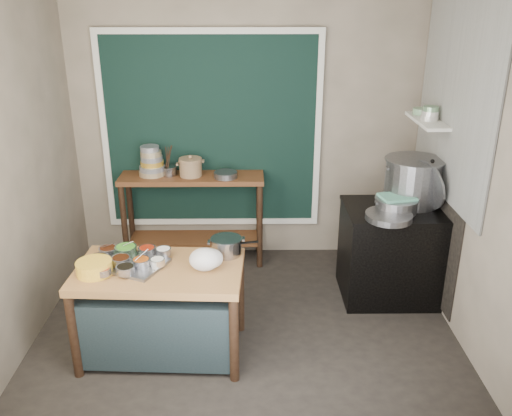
{
  "coord_description": "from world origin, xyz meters",
  "views": [
    {
      "loc": [
        0.04,
        -3.91,
        2.69
      ],
      "look_at": [
        0.09,
        0.25,
        1.01
      ],
      "focal_mm": 38.0,
      "sensor_mm": 36.0,
      "label": 1
    }
  ],
  "objects_px": {
    "prep_table": "(162,311)",
    "stove_block": "(392,254)",
    "back_counter": "(194,219)",
    "ceramic_crock": "(191,168)",
    "saucepan": "(226,246)",
    "stock_pot": "(413,181)",
    "condiment_tray": "(130,264)",
    "steamer": "(396,205)",
    "utensil_cup": "(169,171)",
    "yellow_basin": "(94,268)"
  },
  "relations": [
    {
      "from": "back_counter",
      "to": "prep_table",
      "type": "bearing_deg",
      "value": -93.62
    },
    {
      "from": "saucepan",
      "to": "stock_pot",
      "type": "xyz_separation_m",
      "value": [
        1.65,
        0.75,
        0.27
      ]
    },
    {
      "from": "stock_pot",
      "to": "steamer",
      "type": "distance_m",
      "value": 0.31
    },
    {
      "from": "utensil_cup",
      "to": "steamer",
      "type": "relative_size",
      "value": 0.4
    },
    {
      "from": "stove_block",
      "to": "stock_pot",
      "type": "bearing_deg",
      "value": 39.71
    },
    {
      "from": "yellow_basin",
      "to": "steamer",
      "type": "xyz_separation_m",
      "value": [
        2.42,
        0.86,
        0.14
      ]
    },
    {
      "from": "saucepan",
      "to": "utensil_cup",
      "type": "bearing_deg",
      "value": 102.55
    },
    {
      "from": "back_counter",
      "to": "stock_pot",
      "type": "bearing_deg",
      "value": -16.39
    },
    {
      "from": "utensil_cup",
      "to": "stock_pot",
      "type": "relative_size",
      "value": 0.29
    },
    {
      "from": "saucepan",
      "to": "stock_pot",
      "type": "height_order",
      "value": "stock_pot"
    },
    {
      "from": "prep_table",
      "to": "saucepan",
      "type": "height_order",
      "value": "saucepan"
    },
    {
      "from": "prep_table",
      "to": "steamer",
      "type": "relative_size",
      "value": 3.23
    },
    {
      "from": "yellow_basin",
      "to": "ceramic_crock",
      "type": "xyz_separation_m",
      "value": [
        0.55,
        1.66,
        0.23
      ]
    },
    {
      "from": "stove_block",
      "to": "condiment_tray",
      "type": "distance_m",
      "value": 2.39
    },
    {
      "from": "saucepan",
      "to": "utensil_cup",
      "type": "distance_m",
      "value": 1.52
    },
    {
      "from": "back_counter",
      "to": "stove_block",
      "type": "bearing_deg",
      "value": -21.02
    },
    {
      "from": "back_counter",
      "to": "ceramic_crock",
      "type": "xyz_separation_m",
      "value": [
        -0.01,
        -0.01,
        0.56
      ]
    },
    {
      "from": "stove_block",
      "to": "yellow_basin",
      "type": "height_order",
      "value": "same"
    },
    {
      "from": "stove_block",
      "to": "condiment_tray",
      "type": "height_order",
      "value": "stove_block"
    },
    {
      "from": "ceramic_crock",
      "to": "condiment_tray",
      "type": "bearing_deg",
      "value": -101.96
    },
    {
      "from": "prep_table",
      "to": "condiment_tray",
      "type": "distance_m",
      "value": 0.45
    },
    {
      "from": "back_counter",
      "to": "condiment_tray",
      "type": "height_order",
      "value": "back_counter"
    },
    {
      "from": "saucepan",
      "to": "steamer",
      "type": "bearing_deg",
      "value": 8.64
    },
    {
      "from": "prep_table",
      "to": "stove_block",
      "type": "height_order",
      "value": "stove_block"
    },
    {
      "from": "back_counter",
      "to": "condiment_tray",
      "type": "bearing_deg",
      "value": -102.11
    },
    {
      "from": "back_counter",
      "to": "condiment_tray",
      "type": "relative_size",
      "value": 2.81
    },
    {
      "from": "stove_block",
      "to": "yellow_basin",
      "type": "distance_m",
      "value": 2.65
    },
    {
      "from": "yellow_basin",
      "to": "saucepan",
      "type": "bearing_deg",
      "value": 17.78
    },
    {
      "from": "prep_table",
      "to": "back_counter",
      "type": "bearing_deg",
      "value": 89.29
    },
    {
      "from": "yellow_basin",
      "to": "stock_pot",
      "type": "bearing_deg",
      "value": 22.15
    },
    {
      "from": "saucepan",
      "to": "steamer",
      "type": "xyz_separation_m",
      "value": [
        1.47,
        0.55,
        0.12
      ]
    },
    {
      "from": "stock_pot",
      "to": "stove_block",
      "type": "bearing_deg",
      "value": -140.29
    },
    {
      "from": "utensil_cup",
      "to": "back_counter",
      "type": "bearing_deg",
      "value": -3.43
    },
    {
      "from": "back_counter",
      "to": "steamer",
      "type": "bearing_deg",
      "value": -23.31
    },
    {
      "from": "prep_table",
      "to": "stock_pot",
      "type": "relative_size",
      "value": 2.33
    },
    {
      "from": "saucepan",
      "to": "steamer",
      "type": "height_order",
      "value": "steamer"
    },
    {
      "from": "prep_table",
      "to": "ceramic_crock",
      "type": "xyz_separation_m",
      "value": [
        0.09,
        1.57,
        0.66
      ]
    },
    {
      "from": "saucepan",
      "to": "stock_pot",
      "type": "bearing_deg",
      "value": 12.52
    },
    {
      "from": "condiment_tray",
      "to": "saucepan",
      "type": "distance_m",
      "value": 0.75
    },
    {
      "from": "back_counter",
      "to": "stock_pot",
      "type": "relative_size",
      "value": 2.7
    },
    {
      "from": "prep_table",
      "to": "condiment_tray",
      "type": "bearing_deg",
      "value": 170.67
    },
    {
      "from": "back_counter",
      "to": "saucepan",
      "type": "height_order",
      "value": "back_counter"
    },
    {
      "from": "prep_table",
      "to": "steamer",
      "type": "bearing_deg",
      "value": 24.42
    },
    {
      "from": "condiment_tray",
      "to": "utensil_cup",
      "type": "distance_m",
      "value": 1.57
    },
    {
      "from": "prep_table",
      "to": "back_counter",
      "type": "xyz_separation_m",
      "value": [
        0.1,
        1.58,
        0.1
      ]
    },
    {
      "from": "prep_table",
      "to": "condiment_tray",
      "type": "relative_size",
      "value": 2.42
    },
    {
      "from": "back_counter",
      "to": "stove_block",
      "type": "xyz_separation_m",
      "value": [
        1.9,
        -0.73,
        -0.05
      ]
    },
    {
      "from": "prep_table",
      "to": "back_counter",
      "type": "height_order",
      "value": "back_counter"
    },
    {
      "from": "steamer",
      "to": "back_counter",
      "type": "bearing_deg",
      "value": 156.69
    },
    {
      "from": "steamer",
      "to": "utensil_cup",
      "type": "bearing_deg",
      "value": 158.66
    }
  ]
}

